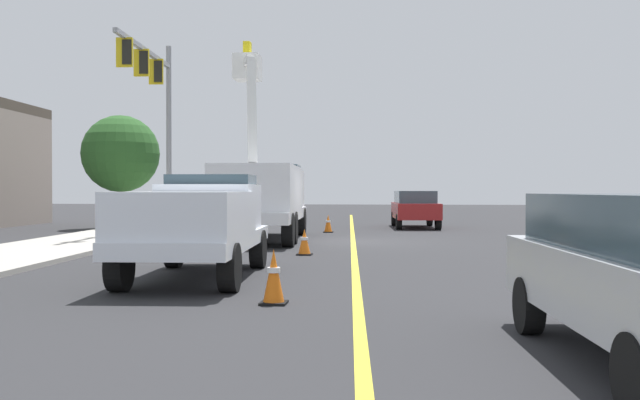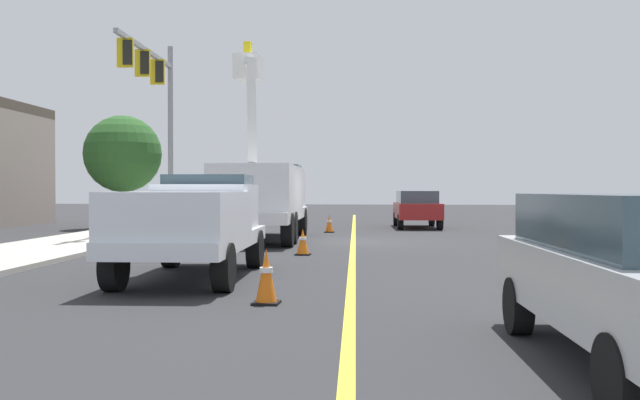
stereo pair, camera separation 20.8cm
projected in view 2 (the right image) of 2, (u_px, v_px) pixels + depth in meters
name	position (u px, v px, depth m)	size (l,w,h in m)	color
ground	(353.00, 242.00, 23.37)	(120.00, 120.00, 0.00)	#2D2D30
sidewalk_far_side	(96.00, 239.00, 23.82)	(60.00, 3.60, 0.12)	#B2ADA3
lane_centre_stripe	(353.00, 242.00, 23.37)	(50.00, 0.16, 0.01)	yellow
utility_bucket_truck	(263.00, 193.00, 24.11)	(8.35, 3.06, 6.97)	white
service_pickup_truck	(193.00, 221.00, 13.66)	(5.73, 2.50, 2.06)	white
passing_minivan	(417.00, 207.00, 32.05)	(4.92, 2.23, 1.69)	maroon
traffic_cone_leading	(266.00, 277.00, 10.58)	(0.40, 0.40, 0.84)	black
traffic_cone_mid_front	(303.00, 242.00, 18.55)	(0.40, 0.40, 0.70)	black
traffic_cone_mid_rear	(329.00, 224.00, 28.42)	(0.40, 0.40, 0.74)	black
traffic_signal_mast	(156.00, 95.00, 27.45)	(6.88, 0.83, 7.83)	gray
street_tree_right	(123.00, 154.00, 31.30)	(3.45, 3.45, 5.08)	brown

